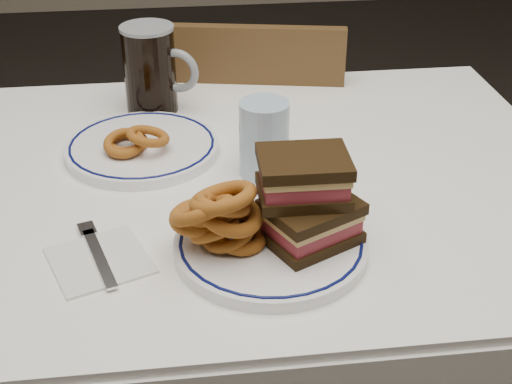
{
  "coord_description": "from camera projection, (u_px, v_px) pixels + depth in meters",
  "views": [
    {
      "loc": [
        -0.04,
        -1.03,
        1.34
      ],
      "look_at": [
        0.06,
        -0.19,
        0.83
      ],
      "focal_mm": 50.0,
      "sensor_mm": 36.0,
      "label": 1
    }
  ],
  "objects": [
    {
      "name": "far_plate",
      "position": [
        142.0,
        147.0,
        1.25
      ],
      "size": [
        0.27,
        0.27,
        0.02
      ],
      "color": "white",
      "rests_on": "dining_table"
    },
    {
      "name": "dining_table",
      "position": [
        207.0,
        229.0,
        1.24
      ],
      "size": [
        1.27,
        0.87,
        0.75
      ],
      "color": "white",
      "rests_on": "floor"
    },
    {
      "name": "water_glass",
      "position": [
        264.0,
        139.0,
        1.16
      ],
      "size": [
        0.08,
        0.08,
        0.13
      ],
      "primitive_type": "cylinder",
      "color": "#A5C0D6",
      "rests_on": "dining_table"
    },
    {
      "name": "onion_rings_main",
      "position": [
        219.0,
        215.0,
        0.96
      ],
      "size": [
        0.14,
        0.12,
        0.12
      ],
      "color": "brown",
      "rests_on": "main_plate"
    },
    {
      "name": "onion_rings_far",
      "position": [
        133.0,
        141.0,
        1.22
      ],
      "size": [
        0.12,
        0.1,
        0.05
      ],
      "color": "brown",
      "rests_on": "far_plate"
    },
    {
      "name": "main_plate",
      "position": [
        271.0,
        244.0,
        1.0
      ],
      "size": [
        0.27,
        0.27,
        0.02
      ],
      "color": "white",
      "rests_on": "dining_table"
    },
    {
      "name": "reuben_sandwich",
      "position": [
        307.0,
        199.0,
        0.97
      ],
      "size": [
        0.15,
        0.14,
        0.13
      ],
      "color": "black",
      "rests_on": "main_plate"
    },
    {
      "name": "chair_far",
      "position": [
        254.0,
        168.0,
        1.77
      ],
      "size": [
        0.47,
        0.47,
        0.87
      ],
      "color": "#483217",
      "rests_on": "floor"
    },
    {
      "name": "napkin_fork",
      "position": [
        99.0,
        259.0,
        0.99
      ],
      "size": [
        0.16,
        0.18,
        0.01
      ],
      "color": "silver",
      "rests_on": "dining_table"
    },
    {
      "name": "beer_mug",
      "position": [
        151.0,
        69.0,
        1.37
      ],
      "size": [
        0.15,
        0.1,
        0.17
      ],
      "color": "black",
      "rests_on": "dining_table"
    },
    {
      "name": "ketchup_ramekin",
      "position": [
        233.0,
        205.0,
        1.04
      ],
      "size": [
        0.05,
        0.05,
        0.03
      ],
      "color": "silver",
      "rests_on": "main_plate"
    }
  ]
}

